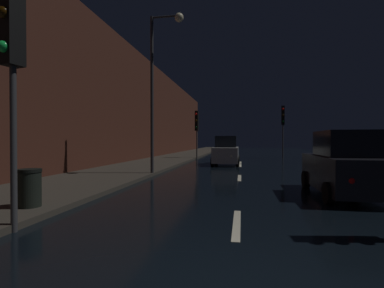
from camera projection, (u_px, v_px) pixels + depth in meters
name	position (u px, v px, depth m)	size (l,w,h in m)	color
ground	(241.00, 159.00, 27.11)	(25.29, 84.00, 0.02)	black
sidewalk_left	(176.00, 157.00, 28.24)	(4.40, 84.00, 0.15)	#38332B
building_facade_left	(139.00, 108.00, 25.19)	(0.80, 63.00, 9.43)	#472319
lane_centerline	(240.00, 173.00, 15.35)	(0.16, 18.93, 0.01)	beige
traffic_light_far_right	(283.00, 120.00, 27.88)	(0.34, 0.47, 5.24)	#38383A
traffic_light_far_left	(197.00, 124.00, 26.75)	(0.37, 0.48, 4.62)	#38383A
traffic_light_near_left	(12.00, 39.00, 5.36)	(0.37, 0.48, 5.11)	#38383A
streetlamp_overhead	(160.00, 71.00, 13.94)	(1.70, 0.44, 8.05)	#2D2D30
trash_bin_curbside	(30.00, 188.00, 6.85)	(0.55, 0.55, 0.93)	black
car_approaching_headlights	(226.00, 152.00, 20.54)	(1.93, 4.17, 2.10)	silver
car_parked_right_near	(344.00, 166.00, 8.99)	(1.91, 4.15, 2.09)	black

